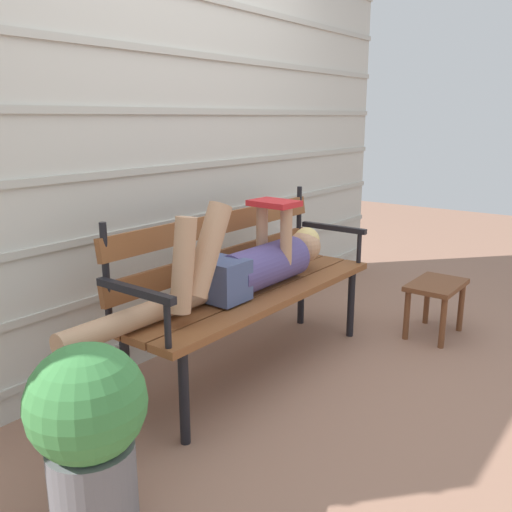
{
  "coord_description": "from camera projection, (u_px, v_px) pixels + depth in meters",
  "views": [
    {
      "loc": [
        -2.19,
        -1.56,
        1.35
      ],
      "look_at": [
        0.0,
        0.11,
        0.64
      ],
      "focal_mm": 38.26,
      "sensor_mm": 36.0,
      "label": 1
    }
  ],
  "objects": [
    {
      "name": "potted_plant",
      "position": [
        89.0,
        430.0,
        1.75
      ],
      "size": [
        0.39,
        0.39,
        0.66
      ],
      "color": "slate",
      "rests_on": "ground"
    },
    {
      "name": "park_bench",
      "position": [
        246.0,
        279.0,
        2.92
      ],
      "size": [
        1.68,
        0.49,
        0.91
      ],
      "color": "brown",
      "rests_on": "ground"
    },
    {
      "name": "reclining_person",
      "position": [
        248.0,
        265.0,
        2.8
      ],
      "size": [
        1.72,
        0.26,
        0.52
      ],
      "color": "#514784"
    },
    {
      "name": "ground_plane",
      "position": [
        272.0,
        374.0,
        2.94
      ],
      "size": [
        12.0,
        12.0,
        0.0
      ],
      "primitive_type": "plane",
      "color": "#936B56"
    },
    {
      "name": "house_siding",
      "position": [
        173.0,
        139.0,
        3.04
      ],
      "size": [
        4.64,
        0.08,
        2.45
      ],
      "color": "beige",
      "rests_on": "ground"
    },
    {
      "name": "footstool",
      "position": [
        436.0,
        293.0,
        3.41
      ],
      "size": [
        0.43,
        0.28,
        0.35
      ],
      "color": "brown",
      "rests_on": "ground"
    }
  ]
}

